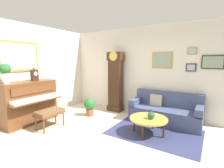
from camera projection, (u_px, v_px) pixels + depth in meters
ground_plane at (95, 143)px, 3.58m from camera, size 6.40×6.00×0.10m
wall_left at (24, 72)px, 4.73m from camera, size 0.13×4.90×2.80m
wall_back at (140, 71)px, 5.37m from camera, size 5.30×0.13×2.80m
area_rug at (154, 132)px, 3.98m from camera, size 2.10×1.50×0.01m
piano at (29, 102)px, 4.56m from camera, size 0.87×1.44×1.17m
piano_bench at (50, 113)px, 4.20m from camera, size 0.42×0.70×0.48m
grandfather_clock at (116, 83)px, 5.58m from camera, size 0.52×0.34×2.03m
couch at (165, 111)px, 4.62m from camera, size 1.90×0.80×0.84m
coffee_table at (149, 119)px, 3.83m from camera, size 0.88×0.88×0.40m
mantel_clock at (34, 75)px, 4.63m from camera, size 0.13×0.18×0.38m
flower_vase at (5, 71)px, 3.97m from camera, size 0.26×0.26×0.58m
green_jug at (151, 115)px, 3.75m from camera, size 0.17×0.17×0.24m
potted_plant at (90, 106)px, 5.14m from camera, size 0.36×0.36×0.56m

